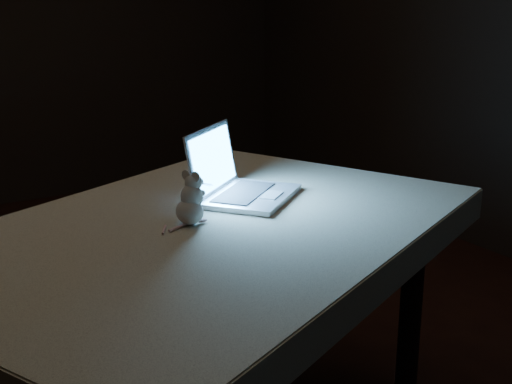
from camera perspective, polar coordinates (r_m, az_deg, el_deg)
table at (r=1.93m, az=-3.96°, el=-13.37°), size 1.63×1.38×0.74m
tablecloth at (r=1.82m, az=-3.91°, el=-3.61°), size 1.77×1.64×0.09m
laptop at (r=1.96m, az=-0.37°, el=2.30°), size 0.40×0.39×0.20m
plush_mouse at (r=1.75m, az=-5.59°, el=-0.53°), size 0.14×0.14×0.14m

